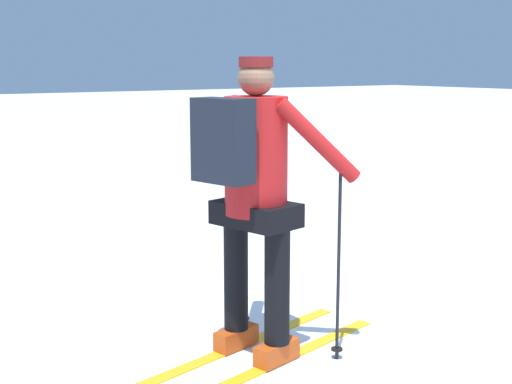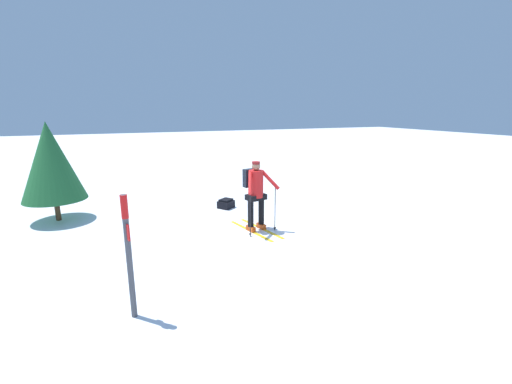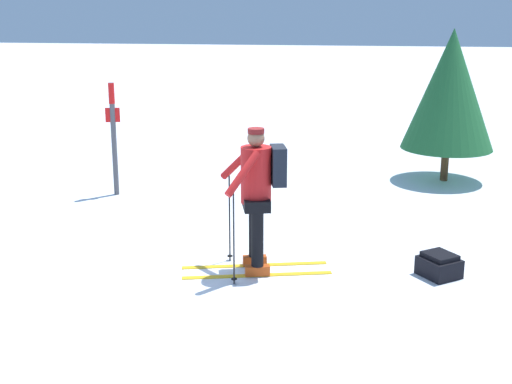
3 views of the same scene
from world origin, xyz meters
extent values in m
plane|color=white|center=(0.00, 0.00, 0.00)|extent=(80.00, 80.00, 0.00)
cube|color=gold|center=(-0.77, -0.64, 0.01)|extent=(0.50, 1.82, 0.01)
cube|color=#C64714|center=(-0.77, -0.64, 0.07)|extent=(0.17, 0.32, 0.12)
cylinder|color=black|center=(-0.77, -0.64, 0.51)|extent=(0.15, 0.15, 0.76)
cube|color=gold|center=(-0.44, -0.56, 0.01)|extent=(0.50, 1.82, 0.01)
cube|color=#C64714|center=(-0.44, -0.56, 0.07)|extent=(0.17, 0.32, 0.12)
cylinder|color=black|center=(-0.44, -0.56, 0.51)|extent=(0.15, 0.15, 0.76)
cube|color=black|center=(-0.61, -0.60, 0.89)|extent=(0.55, 0.42, 0.14)
cylinder|color=red|center=(-0.61, -0.60, 1.23)|extent=(0.37, 0.37, 0.69)
sphere|color=#8C664C|center=(-0.61, -0.60, 1.68)|extent=(0.21, 0.21, 0.21)
cylinder|color=maroon|center=(-0.61, -0.60, 1.77)|extent=(0.20, 0.20, 0.06)
cube|color=black|center=(-0.55, -0.86, 1.34)|extent=(0.38, 0.24, 0.47)
cylinder|color=black|center=(-1.05, -0.40, 0.60)|extent=(0.02, 0.02, 1.19)
cylinder|color=black|center=(-1.05, -0.40, 0.06)|extent=(0.07, 0.07, 0.01)
cylinder|color=red|center=(-0.95, -0.49, 1.33)|extent=(0.45, 0.41, 0.50)
cylinder|color=black|center=(-0.29, -0.22, 0.60)|extent=(0.02, 0.02, 1.19)
cylinder|color=black|center=(-0.29, -0.22, 0.06)|extent=(0.07, 0.07, 0.01)
cylinder|color=red|center=(-0.35, -0.35, 1.33)|extent=(0.28, 0.51, 0.50)
camera|label=1|loc=(2.80, -2.91, 1.76)|focal=50.00mm
camera|label=2|loc=(2.62, 7.21, 3.09)|focal=24.00mm
camera|label=3|loc=(-8.83, -1.65, 3.32)|focal=50.00mm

